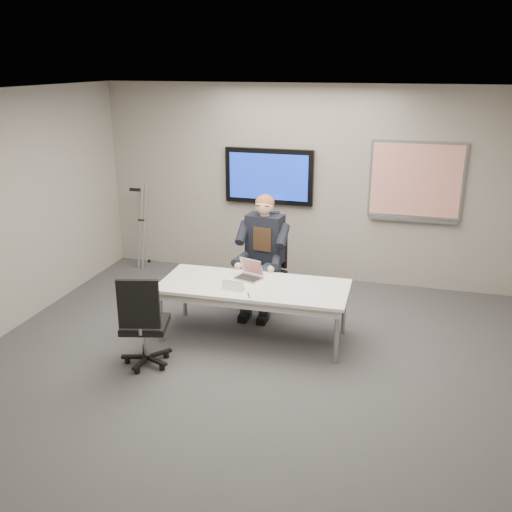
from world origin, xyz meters
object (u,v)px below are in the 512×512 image
(office_chair_far, at_px, (267,281))
(seated_person, at_px, (261,266))
(conference_table, at_px, (254,291))
(laptop, at_px, (250,273))
(office_chair_near, at_px, (145,338))

(office_chair_far, distance_m, seated_person, 0.40)
(conference_table, distance_m, laptop, 0.27)
(office_chair_far, height_order, seated_person, seated_person)
(office_chair_near, xyz_separation_m, seated_person, (0.79, 1.72, 0.28))
(conference_table, xyz_separation_m, laptop, (-0.11, 0.20, 0.13))
(office_chair_far, distance_m, laptop, 0.92)
(conference_table, xyz_separation_m, seated_person, (-0.13, 0.77, 0.02))
(laptop, bearing_deg, office_chair_far, 108.65)
(seated_person, height_order, laptop, seated_person)
(office_chair_far, relative_size, seated_person, 0.64)
(office_chair_far, bearing_deg, seated_person, -70.20)
(conference_table, distance_m, office_chair_near, 1.35)
(office_chair_near, height_order, seated_person, seated_person)
(conference_table, xyz_separation_m, office_chair_far, (-0.11, 1.03, -0.29))
(office_chair_near, distance_m, laptop, 1.46)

